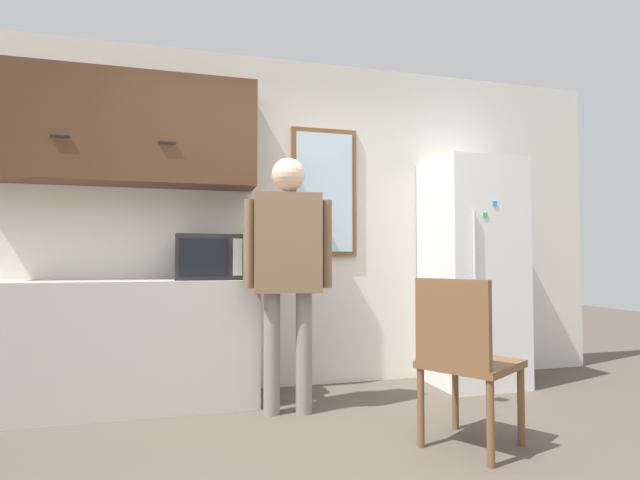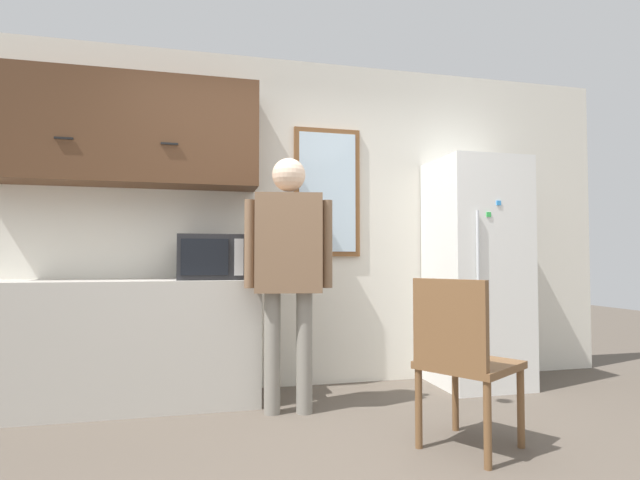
{
  "view_description": "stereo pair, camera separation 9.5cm",
  "coord_description": "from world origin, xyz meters",
  "px_view_note": "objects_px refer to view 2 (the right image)",
  "views": [
    {
      "loc": [
        -0.74,
        -2.15,
        1.04
      ],
      "look_at": [
        0.13,
        1.03,
        1.16
      ],
      "focal_mm": 28.0,
      "sensor_mm": 36.0,
      "label": 1
    },
    {
      "loc": [
        -0.65,
        -2.18,
        1.04
      ],
      "look_at": [
        0.13,
        1.03,
        1.16
      ],
      "focal_mm": 28.0,
      "sensor_mm": 36.0,
      "label": 2
    }
  ],
  "objects_px": {
    "refrigerator": "(476,272)",
    "chair": "(461,355)",
    "person": "(289,256)",
    "microwave": "(210,257)"
  },
  "relations": [
    {
      "from": "microwave",
      "to": "person",
      "type": "bearing_deg",
      "value": -38.27
    },
    {
      "from": "microwave",
      "to": "person",
      "type": "distance_m",
      "value": 0.65
    },
    {
      "from": "person",
      "to": "chair",
      "type": "relative_size",
      "value": 1.85
    },
    {
      "from": "refrigerator",
      "to": "chair",
      "type": "distance_m",
      "value": 1.57
    },
    {
      "from": "microwave",
      "to": "chair",
      "type": "height_order",
      "value": "microwave"
    },
    {
      "from": "microwave",
      "to": "person",
      "type": "xyz_separation_m",
      "value": [
        0.51,
        -0.4,
        0.01
      ]
    },
    {
      "from": "microwave",
      "to": "chair",
      "type": "bearing_deg",
      "value": -44.67
    },
    {
      "from": "microwave",
      "to": "person",
      "type": "relative_size",
      "value": 0.27
    },
    {
      "from": "person",
      "to": "chair",
      "type": "distance_m",
      "value": 1.31
    },
    {
      "from": "chair",
      "to": "microwave",
      "type": "bearing_deg",
      "value": 13.35
    }
  ]
}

